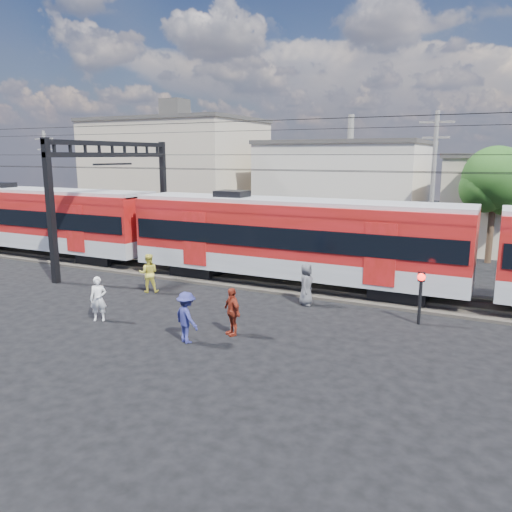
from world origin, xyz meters
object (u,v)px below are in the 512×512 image
object	(u,v)px
pedestrian_a	(98,299)
pedestrian_c	(187,317)
commuter_train	(296,237)
crossing_signal	(421,288)

from	to	relation	value
pedestrian_a	pedestrian_c	bearing A→B (deg)	-35.67
pedestrian_a	pedestrian_c	distance (m)	4.29
commuter_train	pedestrian_c	xyz separation A→B (m)	(-0.58, -8.36, -1.53)
pedestrian_a	commuter_train	bearing A→B (deg)	28.54
commuter_train	pedestrian_c	size ratio (longest dim) A/B	28.87
pedestrian_c	crossing_signal	size ratio (longest dim) A/B	0.87
commuter_train	crossing_signal	world-z (taller)	commuter_train
crossing_signal	pedestrian_c	bearing A→B (deg)	-141.58
pedestrian_c	commuter_train	bearing A→B (deg)	-69.65
pedestrian_a	pedestrian_c	size ratio (longest dim) A/B	0.98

